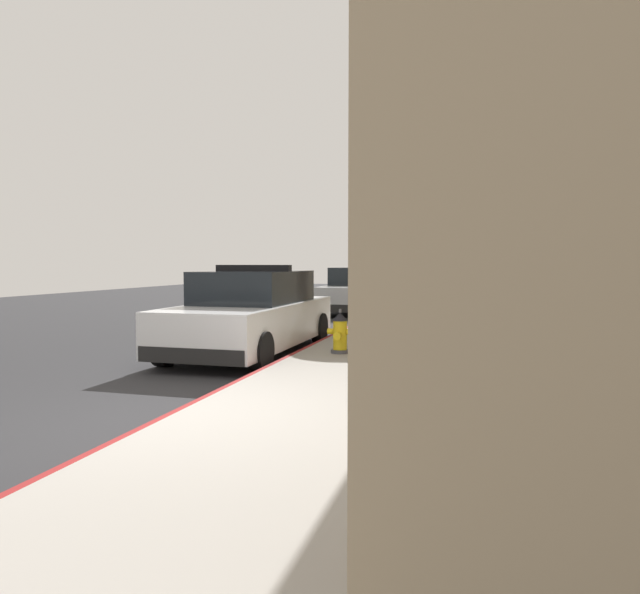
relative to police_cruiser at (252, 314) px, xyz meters
The scene contains 9 objects.
ground_plane 6.41m from the police_cruiser, 124.02° to the left, with size 30.74×60.00×0.20m, color #2B2B2D.
sidewalk_pavement 5.84m from the police_cruiser, 65.08° to the left, with size 2.61×60.00×0.16m, color #9E9991.
curb_painted_edge 5.42m from the police_cruiser, 78.18° to the left, with size 0.08×60.00×0.16m, color maroon.
storefront_building 8.13m from the police_cruiser, 24.57° to the left, with size 7.00×23.33×5.80m.
police_cruiser is the anchor object (origin of this frame).
parked_car_silver_ahead 9.30m from the police_cruiser, 89.20° to the left, with size 1.94×4.84×1.56m.
parked_car_dark_far 18.73m from the police_cruiser, 89.72° to the left, with size 1.94×4.84×1.56m.
fire_hydrant 1.96m from the police_cruiser, 17.21° to the right, with size 0.44×0.40×0.76m.
street_tree 6.26m from the police_cruiser, 66.26° to the left, with size 2.61×2.61×4.91m.
Camera 1 is at (3.01, -5.31, 1.71)m, focal length 31.92 mm.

